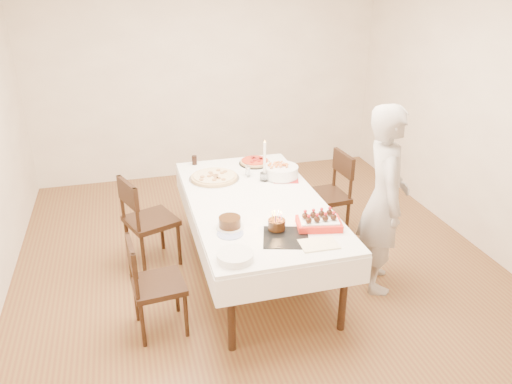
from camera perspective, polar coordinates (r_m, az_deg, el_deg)
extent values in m
plane|color=brown|center=(4.81, 0.36, -8.57)|extent=(5.00, 5.00, 0.00)
cube|color=#F1E5CB|center=(6.59, -5.57, 13.29)|extent=(4.50, 0.04, 2.70)
cube|color=#F1E5CB|center=(2.17, 18.85, -13.15)|extent=(4.50, 0.04, 2.70)
cube|color=#F1E5CB|center=(5.27, 24.97, 8.24)|extent=(0.04, 5.00, 2.70)
cube|color=white|center=(4.54, 0.00, -5.21)|extent=(1.53, 2.32, 0.75)
imported|color=#BCB6B1|center=(4.33, 14.45, -0.89)|extent=(0.56, 0.70, 1.65)
cylinder|color=beige|center=(4.80, -4.80, 1.71)|extent=(0.58, 0.58, 0.04)
cylinder|color=red|center=(5.16, -0.15, 3.46)|extent=(0.42, 0.42, 0.04)
cube|color=#B21E1E|center=(4.81, 3.41, 1.53)|extent=(0.29, 0.29, 0.01)
cylinder|color=white|center=(4.82, 2.89, 2.36)|extent=(0.37, 0.37, 0.11)
cylinder|color=white|center=(4.69, 0.99, 3.63)|extent=(0.09, 0.09, 0.41)
cylinder|color=black|center=(5.17, -7.05, 3.63)|extent=(0.06, 0.06, 0.09)
cylinder|color=#351E0D|center=(3.90, -3.01, -3.49)|extent=(0.29, 0.29, 0.09)
cube|color=black|center=(3.79, 3.44, -5.24)|extent=(0.42, 0.42, 0.01)
cylinder|color=#381F0F|center=(3.85, 2.38, -3.30)|extent=(0.16, 0.16, 0.14)
cube|color=beige|center=(3.72, 7.19, -6.01)|extent=(0.28, 0.19, 0.02)
cylinder|color=white|center=(3.51, -2.40, -7.35)|extent=(0.27, 0.27, 0.05)
cylinder|color=white|center=(3.83, -2.97, -4.74)|extent=(0.21, 0.21, 0.01)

